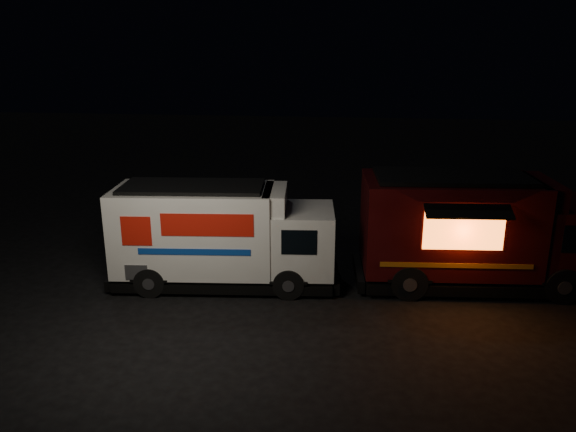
# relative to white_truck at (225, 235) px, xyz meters

# --- Properties ---
(ground) EXTENTS (80.00, 80.00, 0.00)m
(ground) POSITION_rel_white_truck_xyz_m (0.48, -0.60, -1.48)
(ground) COLOR black
(ground) RESTS_ON ground
(white_truck) EXTENTS (6.70, 2.77, 2.96)m
(white_truck) POSITION_rel_white_truck_xyz_m (0.00, 0.00, 0.00)
(white_truck) COLOR white
(white_truck) RESTS_ON ground
(red_truck) EXTENTS (7.18, 3.08, 3.26)m
(red_truck) POSITION_rel_white_truck_xyz_m (7.24, 0.82, 0.15)
(red_truck) COLOR #380A0B
(red_truck) RESTS_ON ground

